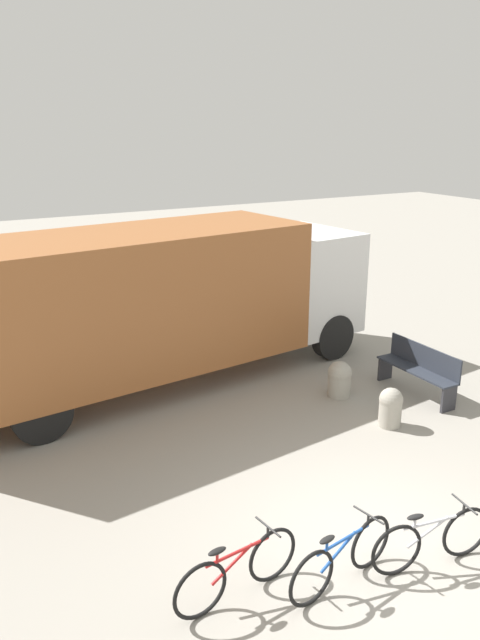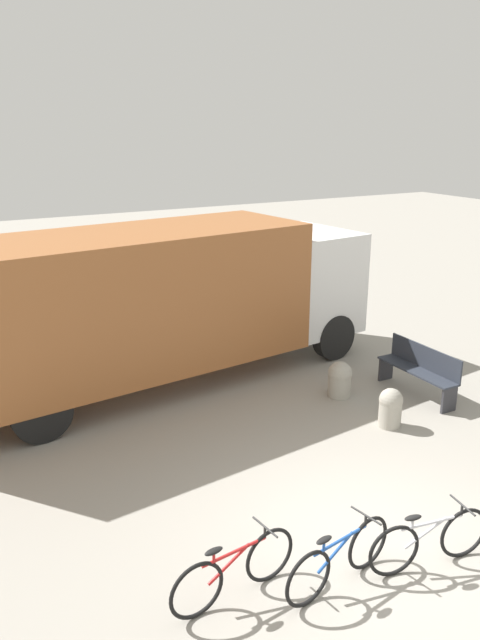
# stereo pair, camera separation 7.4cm
# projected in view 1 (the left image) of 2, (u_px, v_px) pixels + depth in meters

# --- Properties ---
(ground_plane) EXTENTS (60.00, 60.00, 0.00)m
(ground_plane) POSITION_uv_depth(u_px,v_px,m) (381.00, 552.00, 7.57)
(ground_plane) COLOR gray
(delivery_truck) EXTENTS (9.24, 3.33, 3.07)m
(delivery_truck) POSITION_uv_depth(u_px,v_px,m) (157.00, 299.00, 11.98)
(delivery_truck) COLOR #99592D
(delivery_truck) RESTS_ON ground
(park_bench) EXTENTS (0.41, 1.79, 0.95)m
(park_bench) POSITION_uv_depth(u_px,v_px,m) (419.00, 368.00, 11.82)
(park_bench) COLOR #282D38
(park_bench) RESTS_ON ground
(bicycle_near) EXTENTS (1.62, 0.44, 0.74)m
(bicycle_near) POSITION_uv_depth(u_px,v_px,m) (237.00, 570.00, 6.74)
(bicycle_near) COLOR black
(bicycle_near) RESTS_ON ground
(bicycle_middle) EXTENTS (1.61, 0.45, 0.74)m
(bicycle_middle) POSITION_uv_depth(u_px,v_px,m) (342.00, 558.00, 6.93)
(bicycle_middle) COLOR black
(bicycle_middle) RESTS_ON ground
(bicycle_far) EXTENTS (1.61, 0.44, 0.74)m
(bicycle_far) POSITION_uv_depth(u_px,v_px,m) (432.00, 539.00, 7.24)
(bicycle_far) COLOR black
(bicycle_far) RESTS_ON ground
(bollard_near_bench) EXTENTS (0.40, 0.40, 0.69)m
(bollard_near_bench) POSITION_uv_depth(u_px,v_px,m) (391.00, 406.00, 10.61)
(bollard_near_bench) COLOR #9E998C
(bollard_near_bench) RESTS_ON ground
(bollard_far_bench) EXTENTS (0.45, 0.45, 0.69)m
(bollard_far_bench) POSITION_uv_depth(u_px,v_px,m) (340.00, 378.00, 11.78)
(bollard_far_bench) COLOR #9E998C
(bollard_far_bench) RESTS_ON ground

